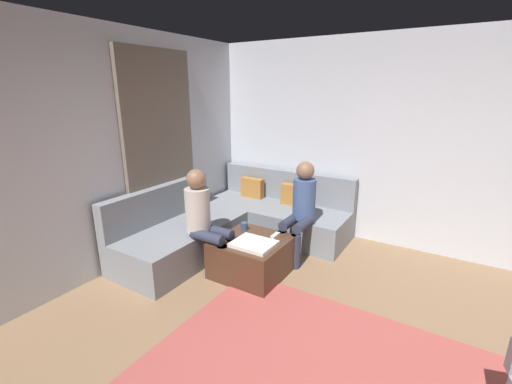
{
  "coord_description": "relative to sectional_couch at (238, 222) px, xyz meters",
  "views": [
    {
      "loc": [
        0.42,
        -1.7,
        2.04
      ],
      "look_at": [
        -1.63,
        1.63,
        0.85
      ],
      "focal_mm": 23.96,
      "sensor_mm": 36.0,
      "label": 1
    }
  ],
  "objects": [
    {
      "name": "coffee_mug",
      "position": [
        0.41,
        -0.45,
        0.19
      ],
      "size": [
        0.08,
        0.08,
        0.1
      ],
      "primitive_type": "cylinder",
      "color": "#334C72",
      "rests_on": "ottoman"
    },
    {
      "name": "folded_blanket",
      "position": [
        0.73,
        -0.75,
        0.16
      ],
      "size": [
        0.44,
        0.36,
        0.04
      ],
      "primitive_type": "cube",
      "color": "white",
      "rests_on": "ottoman"
    },
    {
      "name": "person_on_couch_back",
      "position": [
        0.9,
        0.06,
        0.38
      ],
      "size": [
        0.3,
        0.6,
        1.2
      ],
      "rotation": [
        0.0,
        0.0,
        3.14
      ],
      "color": "#2D3347",
      "rests_on": "ground_plane"
    },
    {
      "name": "person_on_couch_side",
      "position": [
        0.15,
        -0.85,
        0.38
      ],
      "size": [
        0.6,
        0.3,
        1.2
      ],
      "rotation": [
        0.0,
        0.0,
        -1.57
      ],
      "color": "#2D3347",
      "rests_on": "ground_plane"
    },
    {
      "name": "ottoman",
      "position": [
        0.63,
        -0.63,
        -0.07
      ],
      "size": [
        0.76,
        0.76,
        0.42
      ],
      "primitive_type": "cube",
      "color": "#4C2D1E",
      "rests_on": "ground_plane"
    },
    {
      "name": "game_remote",
      "position": [
        0.81,
        -0.41,
        0.15
      ],
      "size": [
        0.05,
        0.15,
        0.02
      ],
      "primitive_type": "cube",
      "color": "white",
      "rests_on": "ottoman"
    },
    {
      "name": "wall_left",
      "position": [
        -0.86,
        -1.88,
        1.07
      ],
      "size": [
        0.12,
        6.0,
        2.7
      ],
      "primitive_type": "cube",
      "color": "silver",
      "rests_on": "ground_plane"
    },
    {
      "name": "sectional_couch",
      "position": [
        0.0,
        0.0,
        0.0
      ],
      "size": [
        2.1,
        2.55,
        0.87
      ],
      "color": "gray",
      "rests_on": "ground_plane"
    },
    {
      "name": "curtain_panel",
      "position": [
        -0.76,
        -0.58,
        0.97
      ],
      "size": [
        0.06,
        1.1,
        2.5
      ],
      "primitive_type": "cube",
      "color": "#726659",
      "rests_on": "ground_plane"
    },
    {
      "name": "wall_back",
      "position": [
        2.08,
        1.06,
        1.07
      ],
      "size": [
        6.0,
        0.12,
        2.7
      ],
      "primitive_type": "cube",
      "color": "silver",
      "rests_on": "ground_plane"
    }
  ]
}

